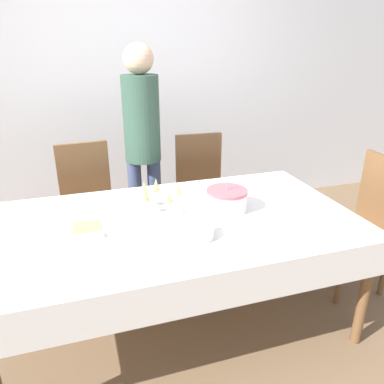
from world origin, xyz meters
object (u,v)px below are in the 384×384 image
Objects in this scene: dining_chair_far_right at (202,187)px; plate_stack_main at (191,231)px; person_standing at (142,134)px; dining_chair_far_left at (88,200)px; dining_chair_right_end at (364,217)px; birthday_cake at (227,200)px; champagne_tray at (158,200)px.

plate_stack_main is at bearing -111.97° from dining_chair_far_right.
person_standing reaches higher than plate_stack_main.
dining_chair_far_left is 2.05m from dining_chair_right_end.
plate_stack_main is (0.49, -1.12, 0.22)m from dining_chair_far_left.
birthday_cake is 0.15× the size of person_standing.
dining_chair_far_right is 0.58× the size of person_standing.
birthday_cake is at bearing -15.06° from champagne_tray.
dining_chair_far_right reaches higher than plate_stack_main.
person_standing is (0.46, 0.03, 0.48)m from dining_chair_far_left.
birthday_cake is at bearing 177.58° from dining_chair_right_end.
person_standing is (-0.49, 0.03, 0.48)m from dining_chair_far_right.
champagne_tray is 1.40× the size of plate_stack_main.
birthday_cake is 0.40m from plate_stack_main.
dining_chair_right_end is 3.87× the size of birthday_cake.
dining_chair_right_end is at bearing 8.82° from plate_stack_main.
dining_chair_far_right and dining_chair_right_end have the same top height.
champagne_tray is (-0.41, 0.11, 0.01)m from birthday_cake.
birthday_cake is 0.73× the size of champagne_tray.
dining_chair_far_left is at bearing 132.72° from birthday_cake.
dining_chair_far_left is at bearing -179.99° from dining_chair_far_right.
champagne_tray is (-1.45, 0.15, 0.26)m from dining_chair_right_end.
plate_stack_main is 0.15× the size of person_standing.
champagne_tray is 0.38m from plate_stack_main.
birthday_cake is 0.99m from person_standing.
dining_chair_right_end is 3.98× the size of plate_stack_main.
dining_chair_far_right is at bearing 68.03° from plate_stack_main.
dining_chair_far_right reaches higher than champagne_tray.
person_standing is at bearing 91.68° from plate_stack_main.
dining_chair_far_left is 1.21m from birthday_cake.
dining_chair_right_end is 1.07m from birthday_cake.
dining_chair_far_right is at bearing 54.07° from champagne_tray.
champagne_tray is at bearing -94.57° from person_standing.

